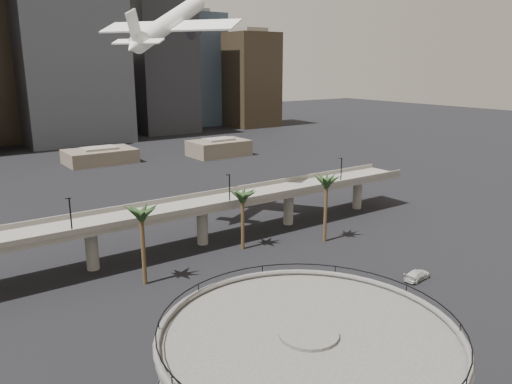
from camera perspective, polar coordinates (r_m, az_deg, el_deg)
overpass at (r=94.32m, az=-12.05°, el=-2.97°), size 130.00×9.30×14.70m
palm_trees at (r=90.80m, az=-1.42°, el=-0.64°), size 42.40×10.40×14.00m
low_buildings at (r=178.42m, az=-21.23°, el=3.08°), size 135.00×27.50×6.80m
skyline at (r=250.32m, az=-24.62°, el=14.34°), size 269.00×86.00×109.53m
airborne_jet at (r=110.80m, az=-9.78°, el=18.53°), size 29.45×28.24×15.52m
car_a at (r=61.28m, az=-3.55°, el=-19.72°), size 4.33×3.12×1.37m
car_b at (r=69.98m, az=5.37°, el=-14.97°), size 4.77×1.91×1.54m
car_c at (r=88.70m, az=17.94°, el=-9.00°), size 5.97×3.09×1.65m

